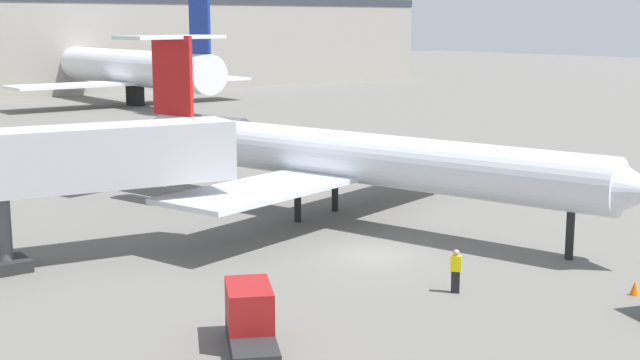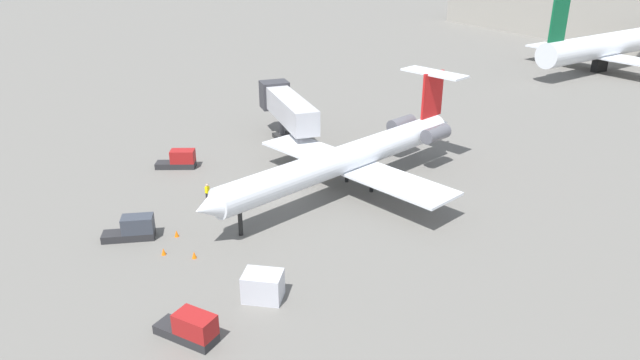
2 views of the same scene
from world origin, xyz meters
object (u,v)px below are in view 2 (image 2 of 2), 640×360
Objects in this scene: jet_bridge at (286,106)px; traffic_cone_mid at (164,252)px; parked_airliner_west_end at (603,46)px; traffic_cone_near at (177,233)px; traffic_cone_far at (194,255)px; baggage_tug_lead at (191,328)px; ground_crew_marshaller at (207,192)px; cargo_container_uld at (263,286)px; baggage_tug_trailing at (134,229)px; regional_jet at (352,155)px; baggage_tug_spare at (180,160)px.

jet_bridge reaches higher than traffic_cone_mid.
traffic_cone_near is at bearing -73.10° from parked_airliner_west_end.
jet_bridge is 64.23m from parked_airliner_west_end.
jet_bridge is 25.79× the size of traffic_cone_far.
traffic_cone_far is (-9.07, 2.80, -0.56)m from baggage_tug_lead.
jet_bridge is 8.39× the size of ground_crew_marshaller.
ground_crew_marshaller is at bearing 156.53° from traffic_cone_far.
traffic_cone_near is (-11.01, -2.85, -0.68)m from cargo_container_uld.
baggage_tug_trailing is 3.30m from traffic_cone_near.
regional_jet is 2.20× the size of jet_bridge.
baggage_tug_lead and baggage_tug_trailing have the same top height.
baggage_tug_spare is at bearing 167.93° from traffic_cone_far.
traffic_cone_near is at bearing -85.42° from regional_jet.
baggage_tug_spare reaches higher than traffic_cone_near.
baggage_tug_lead is at bearing 1.95° from baggage_tug_trailing.
parked_airliner_west_end reaches higher than regional_jet.
traffic_cone_mid is 1.00× the size of traffic_cone_far.
regional_jet is 7.57× the size of baggage_tug_lead.
baggage_tug_trailing is at bearing -53.41° from jet_bridge.
baggage_tug_spare reaches higher than traffic_cone_far.
traffic_cone_mid is (3.70, -18.57, -3.17)m from regional_jet.
baggage_tug_trailing is (3.94, -7.23, -0.02)m from ground_crew_marshaller.
baggage_tug_lead is 7.48× the size of traffic_cone_near.
parked_airliner_west_end reaches higher than traffic_cone_far.
baggage_tug_spare is 7.63× the size of traffic_cone_mid.
baggage_tug_trailing is 7.71× the size of traffic_cone_far.
traffic_cone_mid is at bearing -45.28° from jet_bridge.
traffic_cone_far is at bearing -23.47° from ground_crew_marshaller.
jet_bridge is at bearing 97.91° from baggage_tug_spare.
parked_airliner_west_end is (-26.87, 82.33, 4.09)m from traffic_cone_mid.
baggage_tug_spare is 0.13× the size of parked_airliner_west_end.
regional_jet reaches higher than baggage_tug_lead.
baggage_tug_trailing reaches higher than traffic_cone_far.
baggage_tug_lead is 0.98× the size of baggage_tug_spare.
jet_bridge is 30.83m from cargo_container_uld.
cargo_container_uld reaches higher than traffic_cone_near.
parked_airliner_west_end reaches higher than traffic_cone_near.
jet_bridge is 4.50× the size of cargo_container_uld.
ground_crew_marshaller is 78.99m from parked_airliner_west_end.
traffic_cone_mid is at bearing -34.41° from traffic_cone_near.
jet_bridge is at bearing 134.72° from traffic_cone_mid.
traffic_cone_far is (-7.13, -2.56, -0.68)m from cargo_container_uld.
baggage_tug_trailing is at bearing -89.70° from regional_jet.
parked_airliner_west_end is (-23.17, 63.76, 0.92)m from regional_jet.
baggage_tug_spare is 25.40m from cargo_container_uld.
traffic_cone_near is at bearing 169.01° from baggage_tug_lead.
traffic_cone_near is 1.00× the size of traffic_cone_far.
regional_jet is 19.19m from traffic_cone_mid.
cargo_container_uld is at bearing -4.87° from ground_crew_marshaller.
traffic_cone_far is 85.41m from parked_airliner_west_end.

